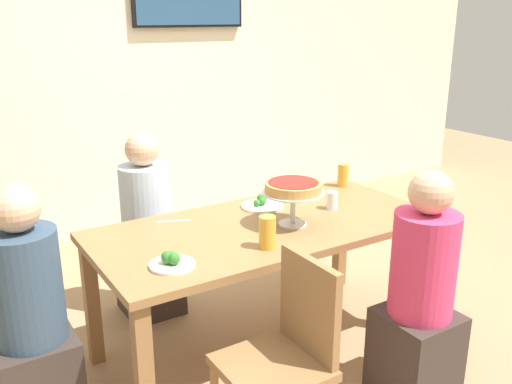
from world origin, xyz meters
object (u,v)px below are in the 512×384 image
at_px(salad_plate_near_diner, 171,261).
at_px(salad_plate_far_diner, 262,204).
at_px(chair_near_left, 287,351).
at_px(water_glass_clear_near, 332,201).
at_px(deep_dish_pizza_stand, 293,190).
at_px(diner_near_right, 420,305).
at_px(cutlery_fork_near, 311,194).
at_px(beer_glass_amber_tall, 343,175).
at_px(dining_table, 266,239).
at_px(diner_head_west, 32,330).
at_px(diner_far_left, 148,238).
at_px(cutlery_knife_near, 173,221).
at_px(beer_glass_amber_short, 267,232).

distance_m(salad_plate_near_diner, salad_plate_far_diner, 0.89).
xyz_separation_m(chair_near_left, water_glass_clear_near, (0.80, 0.70, 0.31)).
xyz_separation_m(chair_near_left, deep_dish_pizza_stand, (0.46, 0.61, 0.45)).
relative_size(diner_near_right, cutlery_fork_near, 6.39).
distance_m(beer_glass_amber_tall, cutlery_fork_near, 0.29).
bearing_deg(dining_table, diner_head_west, 179.59).
bearing_deg(chair_near_left, diner_near_right, -92.91).
xyz_separation_m(diner_far_left, cutlery_knife_near, (-0.01, -0.43, 0.25)).
xyz_separation_m(beer_glass_amber_short, cutlery_knife_near, (-0.23, 0.56, -0.08)).
bearing_deg(deep_dish_pizza_stand, water_glass_clear_near, 13.99).
bearing_deg(diner_near_right, beer_glass_amber_tall, -21.26).
bearing_deg(dining_table, salad_plate_far_diner, 62.01).
relative_size(deep_dish_pizza_stand, beer_glass_amber_tall, 2.20).
relative_size(dining_table, chair_near_left, 2.09).
distance_m(diner_near_right, beer_glass_amber_tall, 1.17).
bearing_deg(salad_plate_near_diner, beer_glass_amber_tall, 20.04).
bearing_deg(water_glass_clear_near, diner_far_left, 139.10).
relative_size(dining_table, salad_plate_far_diner, 7.60).
bearing_deg(diner_far_left, cutlery_knife_near, -1.35).
bearing_deg(cutlery_fork_near, dining_table, 28.91).
bearing_deg(diner_far_left, salad_plate_far_diner, 47.05).
xyz_separation_m(deep_dish_pizza_stand, beer_glass_amber_tall, (0.68, 0.39, -0.12)).
distance_m(diner_head_west, cutlery_knife_near, 0.89).
xyz_separation_m(salad_plate_near_diner, water_glass_clear_near, (1.08, 0.21, 0.03)).
height_order(diner_near_right, salad_plate_near_diner, diner_near_right).
bearing_deg(deep_dish_pizza_stand, dining_table, 141.09).
bearing_deg(diner_head_west, salad_plate_near_diner, -21.37).
relative_size(cutlery_fork_near, cutlery_knife_near, 1.00).
relative_size(diner_far_left, cutlery_knife_near, 6.39).
height_order(beer_glass_amber_tall, beer_glass_amber_short, beer_glass_amber_short).
distance_m(dining_table, salad_plate_near_diner, 0.68).
xyz_separation_m(dining_table, deep_dish_pizza_stand, (0.11, -0.09, 0.28)).
relative_size(dining_table, deep_dish_pizza_stand, 5.60).
bearing_deg(beer_glass_amber_tall, diner_near_right, -111.26).
xyz_separation_m(dining_table, diner_head_west, (-1.21, 0.01, -0.16)).
bearing_deg(water_glass_clear_near, deep_dish_pizza_stand, -166.01).
bearing_deg(cutlery_knife_near, beer_glass_amber_tall, -158.35).
xyz_separation_m(dining_table, salad_plate_far_diner, (0.13, 0.24, 0.10)).
bearing_deg(beer_glass_amber_short, cutlery_knife_near, 112.64).
height_order(deep_dish_pizza_stand, beer_glass_amber_short, deep_dish_pizza_stand).
relative_size(chair_near_left, cutlery_knife_near, 4.83).
distance_m(water_glass_clear_near, cutlery_fork_near, 0.29).
bearing_deg(cutlery_fork_near, beer_glass_amber_short, 39.18).
xyz_separation_m(deep_dish_pizza_stand, salad_plate_far_diner, (0.02, 0.33, -0.18)).
distance_m(beer_glass_amber_short, cutlery_fork_near, 0.87).
bearing_deg(diner_head_west, deep_dish_pizza_stand, -4.19).
distance_m(deep_dish_pizza_stand, cutlery_knife_near, 0.66).
bearing_deg(water_glass_clear_near, cutlery_knife_near, 160.82).
bearing_deg(cutlery_fork_near, salad_plate_far_diner, 5.92).
relative_size(chair_near_left, beer_glass_amber_short, 5.50).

